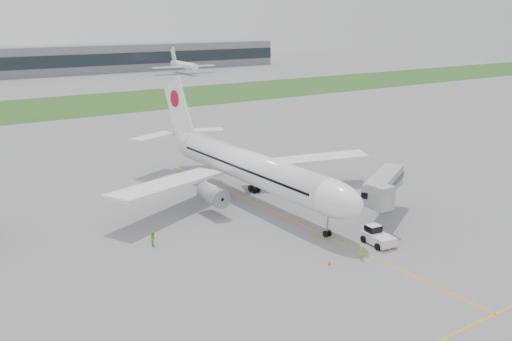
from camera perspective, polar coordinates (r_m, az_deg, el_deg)
ground at (r=88.36m, az=0.67°, el=-3.64°), size 600.00×600.00×0.00m
apron_markings at (r=84.56m, az=2.63°, el=-4.54°), size 70.00×70.00×0.04m
grass_strip at (r=196.49m, az=-20.03°, el=5.93°), size 600.00×50.00×0.02m
airliner at (r=90.59m, az=-1.09°, el=0.57°), size 48.13×53.95×17.88m
pushback_tug at (r=75.83m, az=12.02°, el=-6.42°), size 3.43×4.65×2.24m
jet_bridge at (r=83.85m, az=12.61°, el=-1.54°), size 13.34×10.28×6.64m
safety_cone_left at (r=68.93m, az=7.37°, el=-9.15°), size 0.38×0.38×0.53m
safety_cone_right at (r=73.80m, az=13.24°, el=-7.75°), size 0.40×0.40×0.55m
ground_crew_near at (r=70.74m, az=10.47°, el=-8.07°), size 0.75×0.61×1.79m
ground_crew_far at (r=74.84m, az=-10.21°, el=-6.67°), size 0.92×1.08×1.94m
distant_aircraft_right at (r=297.49m, az=-7.18°, el=9.57°), size 35.58×32.08×12.62m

